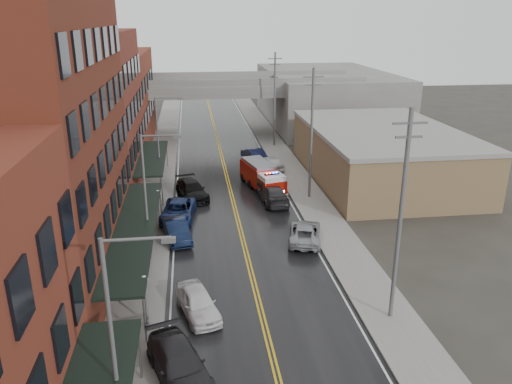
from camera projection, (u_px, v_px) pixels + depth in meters
road at (238, 222)px, 41.46m from camera, size 11.00×160.00×0.02m
sidewalk_left at (149, 226)px, 40.54m from camera, size 3.00×160.00×0.15m
sidewalk_right at (324, 217)px, 42.34m from camera, size 3.00×160.00×0.15m
curb_left at (170, 225)px, 40.74m from camera, size 0.30×160.00×0.15m
curb_right at (305, 218)px, 42.14m from camera, size 0.30×160.00×0.15m
brick_building_b at (30, 141)px, 30.28m from camera, size 9.00×20.00×18.00m
brick_building_c at (87, 113)px, 47.14m from camera, size 9.00×15.00×15.00m
brick_building_far at (113, 100)px, 64.00m from camera, size 9.00×20.00×12.00m
tan_building at (381, 155)px, 51.95m from camera, size 14.00×22.00×5.00m
right_far_block at (325, 97)px, 79.75m from camera, size 18.00×30.00×8.00m
awning_1 at (136, 227)px, 33.00m from camera, size 2.60×18.00×3.09m
awning_2 at (152, 157)px, 49.36m from camera, size 2.60×13.00×3.09m
globe_lamp_1 at (145, 289)px, 26.82m from camera, size 0.44×0.44×3.12m
globe_lamp_2 at (158, 200)px, 39.90m from camera, size 0.44×0.44×3.12m
street_lamp_0 at (118, 332)px, 18.36m from camera, size 2.64×0.22×9.00m
street_lamp_1 at (149, 190)px, 33.32m from camera, size 2.64×0.22×9.00m
street_lamp_2 at (160, 136)px, 48.28m from camera, size 2.64×0.22×9.00m
utility_pole_0 at (401, 215)px, 26.23m from camera, size 1.80×0.24×12.00m
utility_pole_1 at (311, 132)px, 44.93m from camera, size 1.80×0.24×12.00m
utility_pole_2 at (275, 98)px, 63.62m from camera, size 1.80×0.24×12.00m
overpass at (215, 94)px, 69.38m from camera, size 40.00×10.00×7.50m
fire_truck at (262, 176)px, 48.87m from camera, size 4.07×7.38×2.57m
parked_car_left_3 at (179, 365)px, 23.33m from camera, size 3.81×5.81×1.56m
parked_car_left_4 at (198, 303)px, 28.43m from camera, size 2.91×4.79×1.53m
parked_car_left_5 at (176, 231)px, 37.98m from camera, size 2.56×4.88×1.53m
parked_car_left_6 at (178, 211)px, 41.71m from camera, size 3.26×5.89×1.56m
parked_car_left_7 at (192, 190)px, 46.73m from camera, size 3.51×5.89×1.60m
parked_car_right_0 at (305, 232)px, 37.78m from camera, size 3.46×5.47×1.41m
parked_car_right_1 at (273, 194)px, 45.57m from camera, size 2.60×5.59×1.58m
parked_car_right_2 at (270, 163)px, 55.43m from camera, size 2.94×4.92×1.57m
parked_car_right_3 at (254, 155)px, 58.48m from camera, size 2.75×5.25×1.65m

